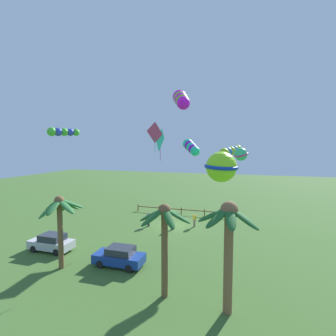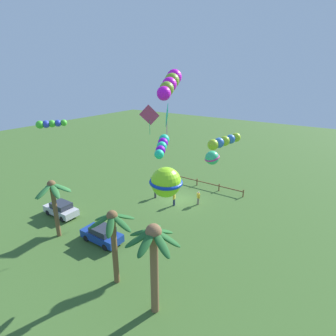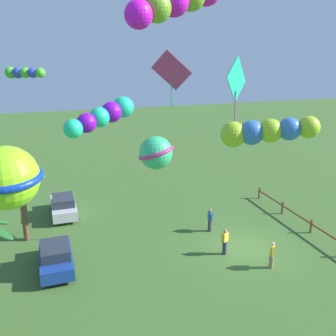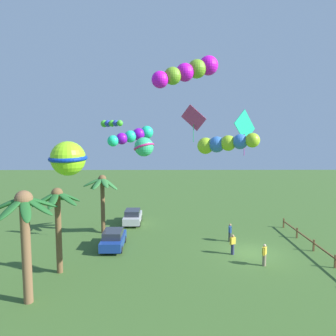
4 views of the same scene
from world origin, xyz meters
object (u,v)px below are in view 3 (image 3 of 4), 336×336
at_px(spectator_0, 210,220).
at_px(kite_ball_2, 156,153).
at_px(palm_tree_2, 20,177).
at_px(spectator_2, 225,242).
at_px(parked_car_1, 64,206).
at_px(parked_car_0, 56,257).
at_px(spectator_1, 272,255).
at_px(kite_ball_1, 7,178).
at_px(kite_tube_3, 266,131).
at_px(kite_diamond_0, 236,80).
at_px(kite_tube_4, 179,0).
at_px(kite_tube_7, 23,73).
at_px(kite_diamond_5, 171,71).
at_px(kite_tube_6, 103,116).

height_order(spectator_0, kite_ball_2, kite_ball_2).
relative_size(palm_tree_2, spectator_0, 3.51).
height_order(spectator_0, spectator_2, same).
bearing_deg(parked_car_1, spectator_2, -134.81).
xyz_separation_m(parked_car_0, spectator_1, (-3.64, -11.35, 0.06)).
bearing_deg(kite_ball_1, spectator_0, -49.94).
xyz_separation_m(kite_ball_1, kite_tube_3, (0.01, -8.70, 0.83)).
height_order(kite_diamond_0, kite_tube_3, kite_diamond_0).
xyz_separation_m(kite_diamond_0, kite_ball_2, (-9.13, 7.50, -1.29)).
distance_m(parked_car_0, spectator_0, 10.07).
bearing_deg(spectator_1, kite_tube_4, 87.41).
bearing_deg(kite_tube_7, spectator_2, -119.16).
bearing_deg(kite_diamond_5, spectator_0, -58.62).
distance_m(kite_tube_3, kite_diamond_5, 7.45).
bearing_deg(spectator_0, kite_tube_3, 165.88).
xyz_separation_m(parked_car_0, kite_diamond_0, (0.30, -10.71, 9.21)).
distance_m(parked_car_0, spectator_1, 11.92).
bearing_deg(spectator_2, spectator_1, -140.18).
distance_m(spectator_2, kite_tube_4, 13.41).
bearing_deg(parked_car_0, palm_tree_2, 22.16).
relative_size(spectator_0, kite_ball_1, 0.58).
distance_m(palm_tree_2, kite_ball_2, 14.42).
bearing_deg(parked_car_0, kite_diamond_5, -95.35).
height_order(parked_car_1, spectator_1, spectator_1).
bearing_deg(spectator_0, kite_ball_2, 146.85).
bearing_deg(kite_tube_3, parked_car_1, 24.45).
bearing_deg(kite_ball_2, spectator_0, -33.15).
xyz_separation_m(kite_diamond_0, kite_tube_3, (-8.06, 3.09, -1.15)).
distance_m(palm_tree_2, spectator_2, 12.93).
xyz_separation_m(kite_tube_3, kite_tube_4, (4.37, 1.78, 4.75)).
xyz_separation_m(spectator_1, kite_tube_6, (-1.48, 9.12, 8.42)).
height_order(spectator_0, kite_tube_4, kite_tube_4).
bearing_deg(kite_diamond_0, kite_diamond_5, 102.11).
xyz_separation_m(palm_tree_2, kite_ball_1, (-11.78, -0.56, 3.74)).
bearing_deg(kite_tube_3, parked_car_0, 44.49).
xyz_separation_m(parked_car_0, kite_diamond_5, (-0.61, -6.49, 9.83)).
height_order(kite_diamond_0, kite_tube_4, kite_tube_4).
bearing_deg(kite_tube_4, kite_diamond_0, -52.81).
xyz_separation_m(spectator_0, kite_tube_6, (-6.62, 7.73, 8.42)).
height_order(kite_ball_1, kite_tube_4, kite_tube_4).
bearing_deg(kite_tube_6, spectator_0, -49.41).
bearing_deg(spectator_1, parked_car_1, 44.19).
height_order(kite_ball_2, kite_tube_4, kite_tube_4).
height_order(parked_car_0, kite_tube_4, kite_tube_4).
distance_m(spectator_0, kite_tube_6, 13.21).
bearing_deg(kite_tube_3, spectator_1, -42.11).
bearing_deg(kite_ball_2, parked_car_1, 8.42).
relative_size(parked_car_0, kite_tube_7, 1.76).
distance_m(parked_car_0, kite_ball_2, 12.29).
height_order(parked_car_1, kite_tube_6, kite_tube_6).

